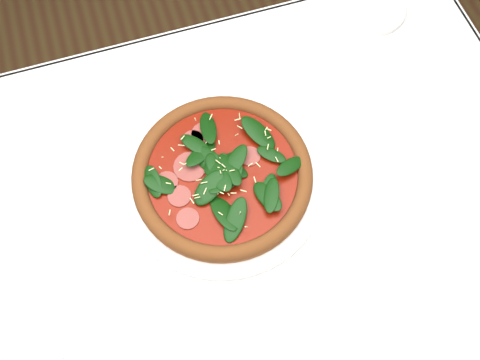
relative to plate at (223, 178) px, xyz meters
name	(u,v)px	position (x,y,z in m)	size (l,w,h in m)	color
ground	(217,324)	(-0.07, -0.09, -0.76)	(6.00, 6.00, 0.00)	brown
dining_table	(201,259)	(-0.07, -0.09, -0.11)	(1.21, 0.81, 0.75)	white
plate	(223,178)	(0.00, 0.00, 0.00)	(0.33, 0.33, 0.01)	white
pizza	(222,173)	(0.00, 0.00, 0.02)	(0.38, 0.38, 0.04)	#9E5526
saucer_far	(370,6)	(0.37, 0.25, 0.00)	(0.14, 0.14, 0.01)	white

